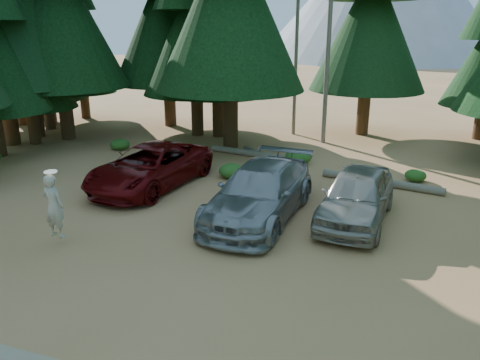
{
  "coord_description": "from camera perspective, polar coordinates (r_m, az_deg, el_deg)",
  "views": [
    {
      "loc": [
        4.62,
        -10.65,
        6.12
      ],
      "look_at": [
        -0.14,
        3.22,
        1.25
      ],
      "focal_mm": 35.0,
      "sensor_mm": 36.0,
      "label": 1
    }
  ],
  "objects": [
    {
      "name": "shrub_center_left",
      "position": [
        21.8,
        7.13,
        2.85
      ],
      "size": [
        1.24,
        1.24,
        0.68
      ],
      "primitive_type": "ellipsoid",
      "color": "#235E1C",
      "rests_on": "ground"
    },
    {
      "name": "silver_minivan_right",
      "position": [
        15.63,
        14.03,
        -1.88
      ],
      "size": [
        2.4,
        5.17,
        1.71
      ],
      "primitive_type": "imported",
      "rotation": [
        0.0,
        0.0,
        -0.08
      ],
      "color": "#A8A195",
      "rests_on": "ground"
    },
    {
      "name": "shrub_left",
      "position": [
        19.35,
        0.6,
        0.72
      ],
      "size": [
        0.93,
        0.93,
        0.51
      ],
      "primitive_type": "ellipsoid",
      "color": "#235E1C",
      "rests_on": "ground"
    },
    {
      "name": "shrub_right",
      "position": [
        20.54,
        20.61,
        0.52
      ],
      "size": [
        0.87,
        0.87,
        0.48
      ],
      "primitive_type": "ellipsoid",
      "color": "#235E1C",
      "rests_on": "ground"
    },
    {
      "name": "shrub_center_right",
      "position": [
        19.66,
        -1.04,
        1.14
      ],
      "size": [
        1.08,
        1.08,
        0.59
      ],
      "primitive_type": "ellipsoid",
      "color": "#235E1C",
      "rests_on": "ground"
    },
    {
      "name": "snag_back",
      "position": [
        27.3,
        6.89,
        15.89
      ],
      "size": [
        0.2,
        0.2,
        10.0
      ],
      "primitive_type": "cylinder",
      "color": "#666052",
      "rests_on": "ground"
    },
    {
      "name": "log_left",
      "position": [
        22.87,
        1.33,
        3.25
      ],
      "size": [
        4.38,
        1.17,
        0.31
      ],
      "primitive_type": "cylinder",
      "rotation": [
        0.0,
        1.57,
        -0.2
      ],
      "color": "#666052",
      "rests_on": "ground"
    },
    {
      "name": "red_pickup",
      "position": [
        18.75,
        -10.89,
        1.63
      ],
      "size": [
        3.41,
        6.21,
        1.65
      ],
      "primitive_type": "imported",
      "rotation": [
        0.0,
        0.0,
        -0.12
      ],
      "color": "#5F0809",
      "rests_on": "ground"
    },
    {
      "name": "frisbee_player",
      "position": [
        14.38,
        -21.75,
        -2.93
      ],
      "size": [
        0.73,
        0.51,
        1.98
      ],
      "rotation": [
        0.0,
        0.0,
        3.06
      ],
      "color": "beige",
      "rests_on": "ground"
    },
    {
      "name": "ground",
      "position": [
        13.12,
        -4.04,
        -9.48
      ],
      "size": [
        160.0,
        160.0,
        0.0
      ],
      "primitive_type": "plane",
      "color": "#A57846",
      "rests_on": "ground"
    },
    {
      "name": "log_mid",
      "position": [
        22.84,
        2.47,
        3.13
      ],
      "size": [
        2.35,
        2.24,
        0.25
      ],
      "primitive_type": "cylinder",
      "rotation": [
        0.0,
        1.57,
        -0.76
      ],
      "color": "#666052",
      "rests_on": "ground"
    },
    {
      "name": "log_right",
      "position": [
        19.53,
        16.81,
        -0.23
      ],
      "size": [
        4.79,
        1.27,
        0.31
      ],
      "primitive_type": "cylinder",
      "rotation": [
        0.0,
        1.57,
        -0.2
      ],
      "color": "#666052",
      "rests_on": "ground"
    },
    {
      "name": "silver_minivan_center",
      "position": [
        15.41,
        2.45,
        -1.53
      ],
      "size": [
        2.81,
        6.19,
        1.76
      ],
      "primitive_type": "imported",
      "rotation": [
        0.0,
        0.0,
        -0.06
      ],
      "color": "#989B9F",
      "rests_on": "ground"
    },
    {
      "name": "forest_belt_north",
      "position": [
        26.77,
        8.54,
        4.95
      ],
      "size": [
        36.0,
        7.0,
        22.0
      ],
      "primitive_type": null,
      "color": "black",
      "rests_on": "ground"
    },
    {
      "name": "shrub_far_left",
      "position": [
        24.97,
        -14.43,
        4.24
      ],
      "size": [
        0.99,
        0.99,
        0.55
      ],
      "primitive_type": "ellipsoid",
      "color": "#235E1C",
      "rests_on": "ground"
    },
    {
      "name": "shrub_far_right",
      "position": [
        18.39,
        14.66,
        -0.44
      ],
      "size": [
        1.38,
        1.38,
        0.76
      ],
      "primitive_type": "ellipsoid",
      "color": "#235E1C",
      "rests_on": "ground"
    },
    {
      "name": "snag_front",
      "position": [
        25.44,
        10.84,
        17.79
      ],
      "size": [
        0.24,
        0.24,
        12.0
      ],
      "primitive_type": "cylinder",
      "color": "#666052",
      "rests_on": "ground"
    }
  ]
}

